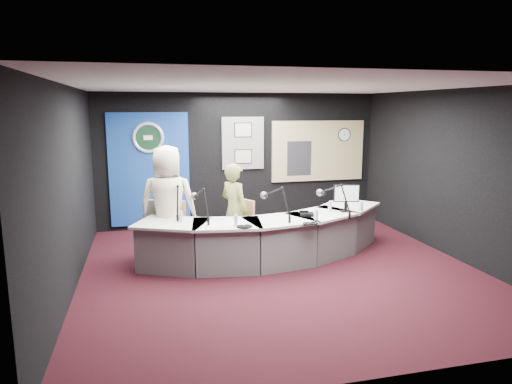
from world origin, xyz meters
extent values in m
plane|color=black|center=(0.00, 0.00, 0.00)|extent=(6.00, 6.00, 0.00)
cube|color=silver|center=(0.00, 0.00, 2.80)|extent=(6.00, 6.00, 0.02)
cube|color=black|center=(0.00, 3.00, 1.40)|extent=(6.00, 0.02, 2.80)
cube|color=black|center=(0.00, -3.00, 1.40)|extent=(6.00, 0.02, 2.80)
cube|color=black|center=(-3.00, 0.00, 1.40)|extent=(0.02, 6.00, 2.80)
cube|color=black|center=(3.00, 0.00, 1.40)|extent=(0.02, 6.00, 2.80)
cube|color=navy|center=(-1.90, 2.97, 1.25)|extent=(1.60, 0.05, 2.30)
torus|color=silver|center=(-1.90, 2.93, 1.90)|extent=(0.63, 0.07, 0.63)
cylinder|color=black|center=(-1.90, 2.94, 1.90)|extent=(0.48, 0.01, 0.48)
cube|color=slate|center=(0.05, 2.97, 1.75)|extent=(0.90, 0.04, 1.10)
cube|color=#9B9471|center=(0.05, 2.94, 2.03)|extent=(0.34, 0.02, 0.27)
cube|color=#9B9471|center=(0.05, 2.94, 1.47)|extent=(0.34, 0.02, 0.27)
cube|color=tan|center=(1.75, 2.97, 1.55)|extent=(2.12, 0.06, 1.32)
cube|color=tan|center=(1.75, 2.96, 1.55)|extent=(2.00, 0.02, 1.20)
cube|color=black|center=(1.30, 2.94, 1.40)|extent=(0.55, 0.02, 0.75)
cylinder|color=white|center=(2.35, 2.94, 1.90)|extent=(0.28, 0.01, 0.28)
cube|color=slate|center=(-1.74, 1.14, 0.62)|extent=(0.51, 0.24, 0.70)
imported|color=beige|center=(-1.65, 0.90, 0.95)|extent=(1.04, 0.78, 1.91)
imported|color=olive|center=(-0.56, 0.82, 0.80)|extent=(0.63, 0.69, 1.59)
cube|color=black|center=(1.29, 0.49, 1.07)|extent=(0.41, 0.12, 0.29)
cube|color=black|center=(0.55, 0.36, 0.78)|extent=(0.26, 0.23, 0.05)
torus|color=black|center=(0.40, -0.20, 0.77)|extent=(0.21, 0.21, 0.03)
torus|color=black|center=(-0.60, -0.12, 0.77)|extent=(0.22, 0.22, 0.04)
cube|color=white|center=(-1.03, 0.14, 0.75)|extent=(0.22, 0.30, 0.00)
cube|color=white|center=(-0.70, 0.20, 0.75)|extent=(0.31, 0.35, 0.00)
camera|label=1|loc=(-1.99, -6.48, 2.49)|focal=32.00mm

